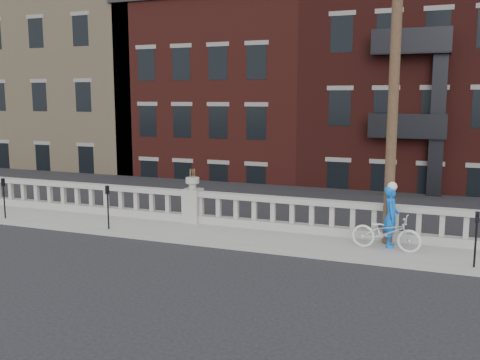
# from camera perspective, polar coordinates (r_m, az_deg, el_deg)

# --- Properties ---
(ground) EXTENTS (120.00, 120.00, 0.00)m
(ground) POSITION_cam_1_polar(r_m,az_deg,el_deg) (14.33, -12.07, -8.38)
(ground) COLOR black
(ground) RESTS_ON ground
(sidewalk) EXTENTS (32.00, 2.20, 0.15)m
(sidewalk) POSITION_cam_1_polar(r_m,az_deg,el_deg) (16.79, -6.46, -5.41)
(sidewalk) COLOR #99978E
(sidewalk) RESTS_ON ground
(balustrade) EXTENTS (28.00, 0.34, 1.03)m
(balustrade) POSITION_cam_1_polar(r_m,az_deg,el_deg) (17.49, -5.05, -2.91)
(balustrade) COLOR #99978E
(balustrade) RESTS_ON sidewalk
(planter_pedestal) EXTENTS (0.55, 0.55, 1.76)m
(planter_pedestal) POSITION_cam_1_polar(r_m,az_deg,el_deg) (17.45, -5.06, -2.30)
(planter_pedestal) COLOR #99978E
(planter_pedestal) RESTS_ON sidewalk
(lower_level) EXTENTS (80.00, 44.00, 20.80)m
(lower_level) POSITION_cam_1_polar(r_m,az_deg,el_deg) (35.19, 9.68, 6.17)
(lower_level) COLOR #605E59
(lower_level) RESTS_ON ground
(utility_pole) EXTENTS (1.60, 0.28, 10.00)m
(utility_pole) POSITION_cam_1_polar(r_m,az_deg,el_deg) (15.10, 16.21, 12.46)
(utility_pole) COLOR #422D1E
(utility_pole) RESTS_ON sidewalk
(parking_meter_a) EXTENTS (0.10, 0.09, 1.36)m
(parking_meter_a) POSITION_cam_1_polar(r_m,az_deg,el_deg) (19.56, -23.89, -1.33)
(parking_meter_a) COLOR black
(parking_meter_a) RESTS_ON sidewalk
(parking_meter_b) EXTENTS (0.10, 0.09, 1.36)m
(parking_meter_b) POSITION_cam_1_polar(r_m,az_deg,el_deg) (16.92, -13.93, -2.32)
(parking_meter_b) COLOR black
(parking_meter_b) RESTS_ON sidewalk
(parking_meter_c) EXTENTS (0.10, 0.09, 1.36)m
(parking_meter_c) POSITION_cam_1_polar(r_m,az_deg,el_deg) (13.94, 23.89, -5.18)
(parking_meter_c) COLOR black
(parking_meter_c) RESTS_ON sidewalk
(bicycle) EXTENTS (1.89, 0.82, 0.96)m
(bicycle) POSITION_cam_1_polar(r_m,az_deg,el_deg) (14.81, 15.32, -5.39)
(bicycle) COLOR silver
(bicycle) RESTS_ON sidewalk
(cyclist) EXTENTS (0.45, 0.64, 1.69)m
(cyclist) POSITION_cam_1_polar(r_m,az_deg,el_deg) (15.07, 15.81, -3.76)
(cyclist) COLOR blue
(cyclist) RESTS_ON sidewalk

